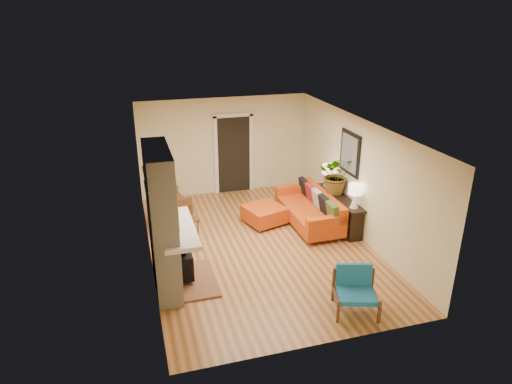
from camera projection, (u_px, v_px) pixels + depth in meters
room_shell at (252, 153)px, 11.81m from camera, size 6.50×6.50×6.50m
fireplace at (165, 224)px, 7.89m from camera, size 1.09×1.68×2.60m
sofa at (312, 209)px, 10.61m from camera, size 0.94×2.15×0.84m
ottoman at (264, 214)px, 10.68m from camera, size 1.04×1.04×0.42m
blue_chair at (355, 287)px, 7.58m from camera, size 0.87×0.86×0.73m
dining_table at (175, 205)px, 10.38m from camera, size 0.94×1.61×0.85m
console_table at (340, 202)px, 10.46m from camera, size 0.34×1.85×0.72m
lamp_near at (355, 193)px, 9.69m from camera, size 0.30×0.30×0.54m
lamp_far at (328, 173)px, 10.90m from camera, size 0.30×0.30×0.54m
houseplant at (337, 175)px, 10.42m from camera, size 1.03×0.97×0.92m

